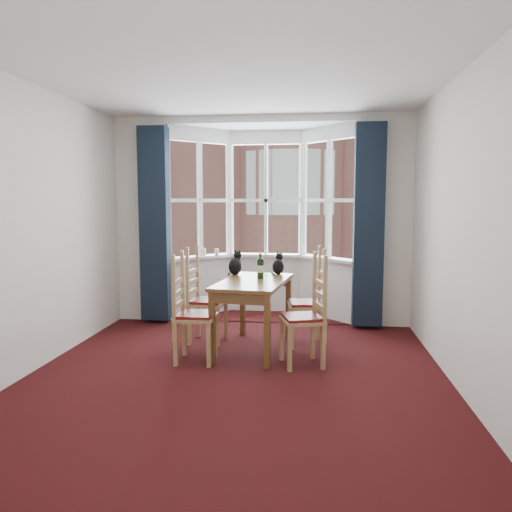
% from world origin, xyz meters
% --- Properties ---
extents(floor, '(4.50, 4.50, 0.00)m').
position_xyz_m(floor, '(0.00, 0.00, 0.00)').
color(floor, black).
rests_on(floor, ground).
extents(ceiling, '(4.50, 4.50, 0.00)m').
position_xyz_m(ceiling, '(0.00, 0.00, 2.80)').
color(ceiling, white).
rests_on(ceiling, floor).
extents(wall_left, '(0.00, 4.50, 4.50)m').
position_xyz_m(wall_left, '(-2.00, 0.00, 1.40)').
color(wall_left, silver).
rests_on(wall_left, floor).
extents(wall_right, '(0.00, 4.50, 4.50)m').
position_xyz_m(wall_right, '(2.00, 0.00, 1.40)').
color(wall_right, silver).
rests_on(wall_right, floor).
extents(wall_near, '(4.00, 0.00, 4.00)m').
position_xyz_m(wall_near, '(0.00, -2.25, 1.40)').
color(wall_near, silver).
rests_on(wall_near, floor).
extents(wall_back_pier_left, '(0.70, 0.12, 2.80)m').
position_xyz_m(wall_back_pier_left, '(-1.65, 2.25, 1.40)').
color(wall_back_pier_left, silver).
rests_on(wall_back_pier_left, floor).
extents(wall_back_pier_right, '(0.70, 0.12, 2.80)m').
position_xyz_m(wall_back_pier_right, '(1.65, 2.25, 1.40)').
color(wall_back_pier_right, silver).
rests_on(wall_back_pier_right, floor).
extents(bay_window, '(2.76, 0.94, 2.80)m').
position_xyz_m(bay_window, '(0.00, 2.75, 1.40)').
color(bay_window, white).
rests_on(bay_window, floor).
extents(curtain_left, '(0.38, 0.22, 2.60)m').
position_xyz_m(curtain_left, '(-1.42, 2.07, 1.35)').
color(curtain_left, black).
rests_on(curtain_left, floor).
extents(curtain_right, '(0.38, 0.22, 2.60)m').
position_xyz_m(curtain_right, '(1.42, 2.07, 1.35)').
color(curtain_right, black).
rests_on(curtain_right, floor).
extents(dining_table, '(0.83, 1.34, 0.79)m').
position_xyz_m(dining_table, '(0.06, 0.94, 0.68)').
color(dining_table, brown).
rests_on(dining_table, floor).
extents(chair_left_near, '(0.40, 0.42, 0.92)m').
position_xyz_m(chair_left_near, '(-0.58, 0.47, 0.47)').
color(chair_left_near, '#A4814F').
rests_on(chair_left_near, floor).
extents(chair_left_far, '(0.44, 0.45, 0.92)m').
position_xyz_m(chair_left_far, '(-0.61, 1.21, 0.47)').
color(chair_left_far, '#A4814F').
rests_on(chair_left_far, floor).
extents(chair_right_near, '(0.50, 0.52, 0.92)m').
position_xyz_m(chair_right_near, '(0.70, 0.51, 0.47)').
color(chair_right_near, '#A4814F').
rests_on(chair_right_near, floor).
extents(chair_right_far, '(0.45, 0.47, 0.92)m').
position_xyz_m(chair_right_far, '(0.73, 1.22, 0.47)').
color(chair_right_far, '#A4814F').
rests_on(chair_right_far, floor).
extents(cat_left, '(0.20, 0.25, 0.30)m').
position_xyz_m(cat_left, '(-0.21, 1.37, 0.90)').
color(cat_left, black).
rests_on(cat_left, dining_table).
extents(cat_right, '(0.16, 0.21, 0.27)m').
position_xyz_m(cat_right, '(0.30, 1.47, 0.89)').
color(cat_right, black).
rests_on(cat_right, dining_table).
extents(wine_bottle, '(0.08, 0.08, 0.30)m').
position_xyz_m(wine_bottle, '(0.12, 1.08, 0.92)').
color(wine_bottle, black).
rests_on(wine_bottle, dining_table).
extents(candle_tall, '(0.06, 0.06, 0.11)m').
position_xyz_m(candle_tall, '(-0.87, 2.60, 0.93)').
color(candle_tall, white).
rests_on(candle_tall, bay_window).
extents(candle_short, '(0.06, 0.06, 0.11)m').
position_xyz_m(candle_short, '(-0.69, 2.63, 0.92)').
color(candle_short, white).
rests_on(candle_short, bay_window).
extents(street, '(80.00, 80.00, 0.00)m').
position_xyz_m(street, '(0.00, 32.25, -6.00)').
color(street, '#333335').
rests_on(street, ground).
extents(tenement_building, '(18.40, 7.80, 15.20)m').
position_xyz_m(tenement_building, '(0.00, 14.01, 1.60)').
color(tenement_building, '#915A4A').
rests_on(tenement_building, street).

